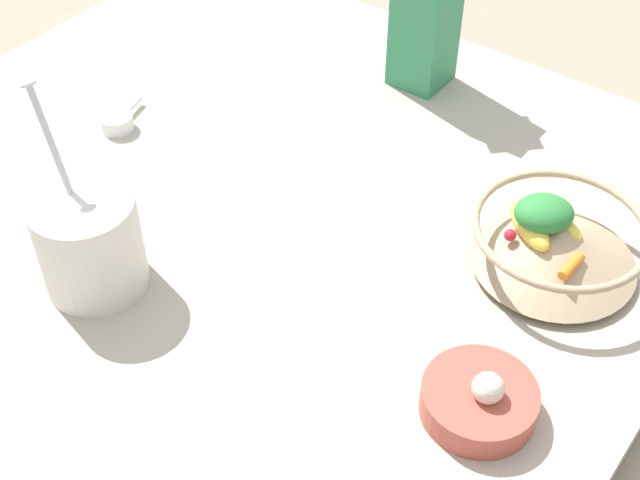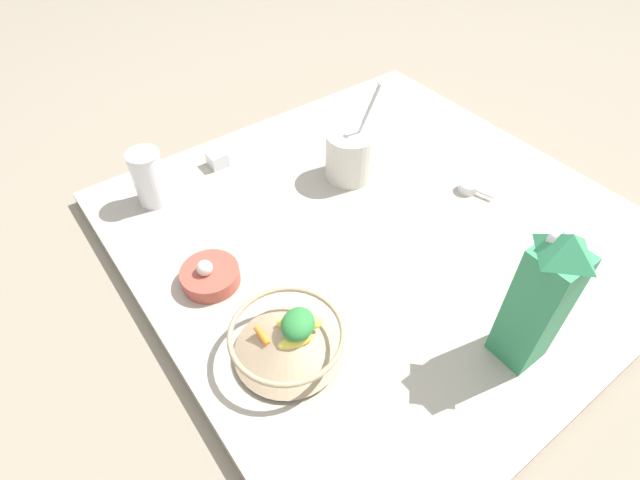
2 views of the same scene
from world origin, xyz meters
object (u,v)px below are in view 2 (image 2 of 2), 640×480
Objects in this scene: fruit_bowl at (288,340)px; garlic_bowl at (210,276)px; milk_carton at (540,299)px; yogurt_tub at (350,153)px; drinking_cup at (149,177)px; spice_jar at (217,160)px.

garlic_bowl is (0.03, -0.24, -0.02)m from fruit_bowl.
fruit_bowl is 0.43m from milk_carton.
yogurt_tub reaches higher than fruit_bowl.
milk_carton reaches higher than fruit_bowl.
garlic_bowl is at bearing 13.26° from yogurt_tub.
drinking_cup is at bearing -65.45° from milk_carton.
milk_carton is 6.62× the size of spice_jar.
milk_carton is at bearing 101.67° from spice_jar.
drinking_cup is at bearing -24.81° from yogurt_tub.
milk_carton reaches higher than spice_jar.
drinking_cup is at bearing -87.64° from fruit_bowl.
fruit_bowl is at bearing 73.91° from spice_jar.
fruit_bowl is at bearing 39.43° from yogurt_tub.
yogurt_tub is at bearing 136.33° from spice_jar.
spice_jar is (0.25, -0.24, -0.05)m from yogurt_tub.
spice_jar is (-0.17, -0.58, -0.03)m from fruit_bowl.
fruit_bowl is 0.55m from drinking_cup.
milk_carton is 0.87m from drinking_cup.
garlic_bowl is at bearing 87.72° from drinking_cup.
drinking_cup is (0.02, -0.55, 0.03)m from fruit_bowl.
drinking_cup reaches higher than garlic_bowl.
fruit_bowl is 0.24m from garlic_bowl.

